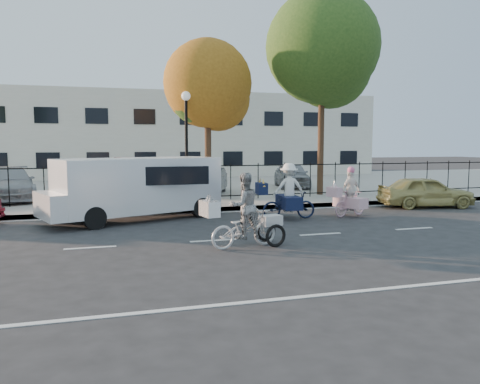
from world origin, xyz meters
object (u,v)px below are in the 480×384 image
object	(u,v)px
white_van	(136,186)
lot_car_c	(209,181)
gold_sedan	(426,192)
bull_bike	(288,197)
zebra_trike	(244,219)
unicorn_bike	(350,198)
lot_car_a	(10,184)
lot_car_d	(292,175)
lamppost	(186,127)

from	to	relation	value
white_van	lot_car_c	distance (m)	6.66
gold_sedan	lot_car_c	xyz separation A→B (m)	(-7.33, 5.71, 0.14)
bull_bike	zebra_trike	bearing A→B (deg)	150.18
unicorn_bike	zebra_trike	bearing A→B (deg)	106.53
zebra_trike	lot_car_a	world-z (taller)	zebra_trike
zebra_trike	lot_car_d	bearing A→B (deg)	-38.92
zebra_trike	lot_car_d	size ratio (longest dim) A/B	0.55
gold_sedan	lot_car_a	size ratio (longest dim) A/B	0.78
lot_car_d	lot_car_a	bearing A→B (deg)	-159.27
lamppost	unicorn_bike	world-z (taller)	lamppost
lot_car_a	lot_car_d	size ratio (longest dim) A/B	1.20
unicorn_bike	lot_car_c	distance (m)	7.71
unicorn_bike	lot_car_a	world-z (taller)	unicorn_bike
zebra_trike	white_van	size ratio (longest dim) A/B	0.34
unicorn_bike	white_van	xyz separation A→B (m)	(-6.99, 1.36, 0.48)
lot_car_c	lot_car_d	xyz separation A→B (m)	(4.92, 1.99, 0.06)
zebra_trike	bull_bike	xyz separation A→B (m)	(2.59, 3.64, 0.04)
gold_sedan	zebra_trike	bearing A→B (deg)	129.24
bull_bike	lamppost	bearing A→B (deg)	38.16
bull_bike	white_van	distance (m)	4.96
lot_car_a	lamppost	bearing A→B (deg)	-32.75
gold_sedan	lot_car_c	size ratio (longest dim) A/B	0.99
gold_sedan	lot_car_d	world-z (taller)	lot_car_d
lamppost	lot_car_a	distance (m)	7.80
bull_bike	lot_car_a	bearing A→B (deg)	59.55
white_van	lot_car_c	size ratio (longest dim) A/B	1.68
bull_bike	gold_sedan	distance (m)	6.28
lamppost	lot_car_c	world-z (taller)	lamppost
zebra_trike	gold_sedan	world-z (taller)	zebra_trike
lamppost	gold_sedan	distance (m)	9.64
lamppost	lot_car_a	xyz separation A→B (m)	(-6.90, 2.82, -2.30)
lamppost	lot_car_d	xyz separation A→B (m)	(6.40, 4.69, -2.31)
white_van	gold_sedan	world-z (taller)	white_van
white_van	lamppost	bearing A→B (deg)	32.14
lot_car_c	white_van	bearing A→B (deg)	-101.40
lot_car_a	lot_car_c	xyz separation A→B (m)	(8.38, -0.11, -0.07)
lamppost	lot_car_d	distance (m)	8.27
bull_bike	white_van	xyz separation A→B (m)	(-4.79, 1.25, 0.37)
bull_bike	gold_sedan	xyz separation A→B (m)	(6.18, 1.12, -0.12)
lamppost	zebra_trike	distance (m)	8.13
bull_bike	lot_car_a	size ratio (longest dim) A/B	0.44
gold_sedan	lot_car_c	bearing A→B (deg)	62.87
unicorn_bike	gold_sedan	world-z (taller)	unicorn_bike
lamppost	gold_sedan	bearing A→B (deg)	-18.80
zebra_trike	unicorn_bike	world-z (taller)	zebra_trike
white_van	lot_car_a	bearing A→B (deg)	108.93
lamppost	white_van	world-z (taller)	lamppost
bull_bike	lot_car_a	world-z (taller)	bull_bike
gold_sedan	lamppost	bearing A→B (deg)	81.96
lamppost	lot_car_c	bearing A→B (deg)	61.38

